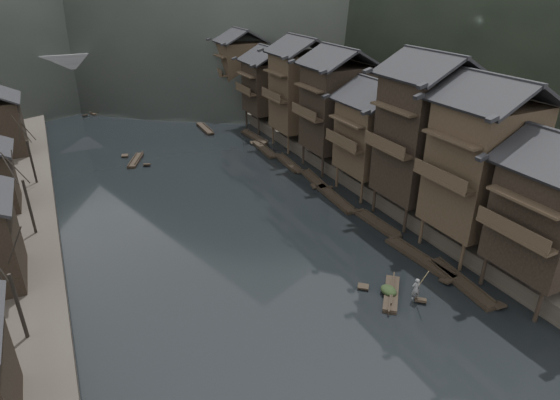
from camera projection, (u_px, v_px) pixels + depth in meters
water at (287, 294)px, 35.51m from camera, size 300.00×300.00×0.00m
right_bank at (362, 109)px, 81.37m from camera, size 40.00×200.00×1.80m
stilt_houses at (347, 100)px, 53.83m from camera, size 9.00×67.60×16.21m
bare_trees at (18, 199)px, 35.94m from camera, size 3.67×41.68×7.35m
moored_sampans at (325, 189)px, 52.43m from camera, size 2.69×48.17×0.47m
midriver_boats at (145, 131)px, 71.94m from camera, size 17.19×33.36×0.45m
stone_bridge at (121, 70)px, 91.57m from camera, size 40.00×6.00×9.00m
hero_sampan at (391, 293)px, 35.23m from camera, size 3.85×4.20×0.43m
cargo_heap at (389, 287)px, 35.07m from camera, size 1.07×1.40×0.64m
boatman at (416, 286)px, 34.16m from camera, size 0.73×0.57×1.79m
bamboo_pole at (424, 251)px, 32.96m from camera, size 0.76×2.20×4.10m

